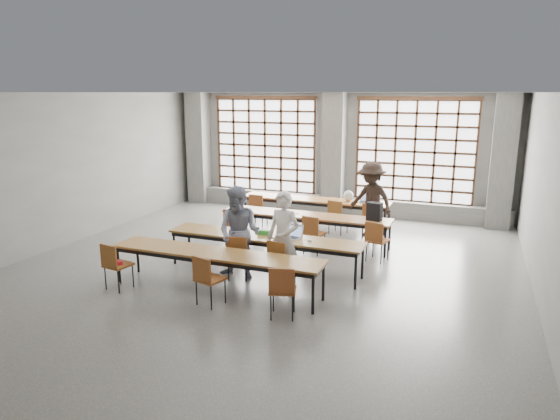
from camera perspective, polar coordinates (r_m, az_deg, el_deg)
The scene contains 40 objects.
floor at distance 10.20m, azimuth -1.99°, elevation -6.78°, with size 11.00×11.00×0.00m, color #52524F.
ceiling at distance 9.58m, azimuth -2.16°, elevation 13.28°, with size 11.00×11.00×0.00m, color silver.
wall_back at distance 14.89m, azimuth 6.46°, elevation 6.46°, with size 10.00×10.00×0.00m, color #5B5B58.
wall_front at distance 5.34m, azimuth -26.55°, elevation -7.29°, with size 10.00×10.00×0.00m, color #5B5B58.
wall_left at distance 12.58m, azimuth -23.51°, elevation 4.19°, with size 11.00×11.00×0.00m, color #5B5B58.
wall_right at distance 9.03m, azimuth 28.45°, elevation 0.49°, with size 11.00×11.00×0.00m, color #5B5B58.
column_left at distance 16.39m, azimuth -9.29°, elevation 6.99°, with size 0.60×0.55×3.50m, color #525250.
column_mid at distance 14.62m, azimuth 6.17°, elevation 6.34°, with size 0.60×0.55×3.50m, color #525250.
column_right at distance 14.12m, azimuth 24.12°, elevation 5.02°, with size 0.60×0.55×3.50m, color #525250.
window_left at distance 15.53m, azimuth -1.70°, elevation 7.37°, with size 3.32×0.12×3.00m.
window_right at distance 14.38m, azimuth 15.13°, elevation 6.44°, with size 3.32×0.12×3.00m.
sill_ledge at distance 14.95m, azimuth 6.11°, elevation 0.66°, with size 9.80×0.35×0.50m, color #525250.
desk_row_a at distance 13.36m, azimuth 4.01°, elevation 1.00°, with size 4.00×0.70×0.73m.
desk_row_b at distance 11.65m, azimuth 2.91°, elevation -0.82°, with size 4.00×0.70×0.73m.
desk_row_c at distance 9.91m, azimuth -1.80°, elevation -3.34°, with size 4.00×0.70×0.73m.
desk_row_d at distance 8.99m, azimuth -7.39°, elevation -5.20°, with size 4.00×0.70×0.73m.
chair_back_left at distance 13.30m, azimuth -2.58°, elevation 0.40°, with size 0.43×0.43×0.88m.
chair_back_mid at distance 12.59m, azimuth 6.52°, elevation -0.41°, with size 0.51×0.51×0.88m.
chair_back_right at distance 12.41m, azimuth 10.26°, elevation -0.74°, with size 0.51×0.51×0.88m.
chair_mid_left at distance 11.71m, azimuth -5.41°, elevation -1.43°, with size 0.53×0.53×0.88m.
chair_mid_centre at distance 10.99m, azimuth 3.76°, elevation -2.39°, with size 0.49×0.49×0.88m.
chair_mid_right at distance 10.66m, azimuth 10.92°, elevation -3.09°, with size 0.51×0.51×0.88m.
chair_front_left at distance 9.52m, azimuth -4.84°, elevation -4.90°, with size 0.52×0.52×0.88m.
chair_front_right at distance 9.19m, azimuth -0.01°, elevation -5.53°, with size 0.51×0.51×0.88m.
chair_near_left at distance 9.48m, azimuth -18.39°, elevation -5.63°, with size 0.48×0.49×0.88m.
chair_near_mid at distance 8.44m, azimuth -8.34°, elevation -7.42°, with size 0.51×0.52×0.88m.
chair_near_right at distance 7.89m, azimuth 0.26°, elevation -8.76°, with size 0.52×0.52×0.88m.
student_male at distance 9.19m, azimuth 0.40°, elevation -3.27°, with size 0.64×0.42×1.76m, color silver.
student_female at distance 9.53m, azimuth -4.66°, elevation -2.61°, with size 0.87×0.68×1.79m, color navy.
student_back at distance 12.45m, azimuth 10.36°, elevation 1.16°, with size 1.20×0.69×1.86m, color black.
laptop_front at distance 9.77m, azimuth 1.49°, elevation -2.80°, with size 0.42×0.38×0.26m.
laptop_back at distance 13.11m, azimuth 9.83°, elevation 1.17°, with size 0.40×0.35×0.26m.
mouse at distance 9.55m, azimuth 3.40°, elevation -3.48°, with size 0.10×0.06×0.04m, color white.
green_box at distance 9.97m, azimuth -1.89°, elevation -2.58°, with size 0.25×0.09×0.09m, color green.
phone at distance 9.73m, azimuth -1.06°, elevation -3.20°, with size 0.13×0.06×0.01m, color black.
paper_sheet_a at distance 11.87m, azimuth 0.25°, elevation -0.19°, with size 0.30×0.21×0.00m, color white.
paper_sheet_b at distance 11.68m, azimuth 1.44°, elevation -0.43°, with size 0.30×0.21×0.00m, color silver.
backpack at distance 11.24m, azimuth 10.75°, elevation -0.16°, with size 0.32×0.20×0.40m, color black.
plastic_bag at distance 13.13m, azimuth 7.83°, elevation 1.62°, with size 0.26×0.21×0.29m, color silver.
red_pouch at distance 9.54m, azimuth -18.01°, elevation -5.72°, with size 0.20×0.08×0.06m, color red.
Camera 1 is at (3.84, -8.78, 3.50)m, focal length 32.00 mm.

